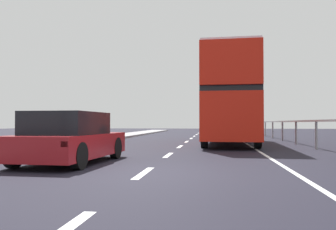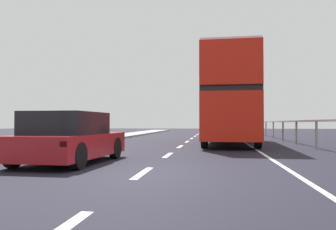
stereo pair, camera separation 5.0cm
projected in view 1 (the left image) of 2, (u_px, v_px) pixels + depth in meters
The scene contains 5 objects.
ground_plane at pixel (146, 174), 7.88m from camera, with size 75.32×120.00×0.10m, color black.
lane_paint_markings at pixel (225, 146), 16.31m from camera, with size 3.36×46.00×0.01m.
bridge_side_railing at pixel (305, 125), 16.13m from camera, with size 0.10×42.00×1.21m.
double_decker_bus_red at pixel (230, 98), 18.54m from camera, with size 2.84×10.12×4.42m.
hatchback_car_near at pixel (70, 139), 9.57m from camera, with size 2.04×4.11×1.37m.
Camera 1 is at (1.48, -7.78, 1.08)m, focal length 38.01 mm.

